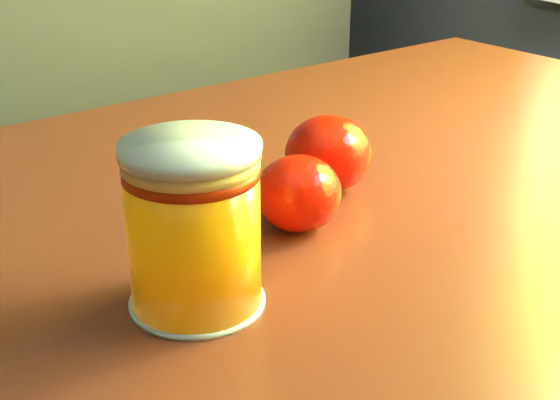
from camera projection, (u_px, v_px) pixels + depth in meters
table at (367, 325)px, 0.64m from camera, size 1.18×0.90×0.81m
juice_glass at (194, 228)px, 0.46m from camera, size 0.08×0.08×0.10m
orange_front at (299, 193)px, 0.56m from camera, size 0.08×0.08×0.06m
orange_back at (328, 154)px, 0.63m from camera, size 0.08×0.08×0.06m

